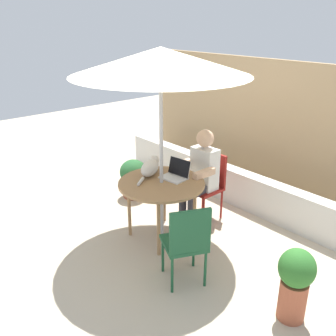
{
  "coord_description": "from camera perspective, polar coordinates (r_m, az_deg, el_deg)",
  "views": [
    {
      "loc": [
        3.05,
        -2.55,
        2.5
      ],
      "look_at": [
        0.0,
        0.1,
        0.87
      ],
      "focal_mm": 40.14,
      "sensor_mm": 36.0,
      "label": 1
    }
  ],
  "objects": [
    {
      "name": "planter_wall_low",
      "position": [
        5.46,
        10.25,
        -2.76
      ],
      "size": [
        4.55,
        0.2,
        0.51
      ],
      "primitive_type": "cube",
      "color": "beige",
      "rests_on": "ground"
    },
    {
      "name": "potted_plant_by_chair",
      "position": [
        5.56,
        -5.26,
        -1.39
      ],
      "size": [
        0.4,
        0.4,
        0.58
      ],
      "color": "#9E5138",
      "rests_on": "ground"
    },
    {
      "name": "fence_back",
      "position": [
        5.81,
        15.62,
        5.94
      ],
      "size": [
        5.05,
        0.08,
        1.96
      ],
      "primitive_type": "cube",
      "color": "tan",
      "rests_on": "ground"
    },
    {
      "name": "potted_plant_near_fence",
      "position": [
        3.54,
        18.78,
        -15.88
      ],
      "size": [
        0.32,
        0.32,
        0.7
      ],
      "color": "#9E5138",
      "rests_on": "ground"
    },
    {
      "name": "patio_umbrella",
      "position": [
        4.0,
        -1.13,
        15.86
      ],
      "size": [
        1.9,
        1.9,
        2.22
      ],
      "color": "#B7B7BC",
      "rests_on": "ground"
    },
    {
      "name": "ground_plane",
      "position": [
        4.69,
        -0.94,
        -10.26
      ],
      "size": [
        14.0,
        14.0,
        0.0
      ],
      "primitive_type": "plane",
      "color": "#BCAD93"
    },
    {
      "name": "cat",
      "position": [
        4.56,
        -2.69,
        0.11
      ],
      "size": [
        0.4,
        0.57,
        0.17
      ],
      "color": "silver",
      "rests_on": "patio_table"
    },
    {
      "name": "chair_empty",
      "position": [
        3.67,
        2.86,
        -10.85
      ],
      "size": [
        0.53,
        0.53,
        0.88
      ],
      "color": "#194C2D",
      "rests_on": "ground"
    },
    {
      "name": "patio_table",
      "position": [
        4.38,
        -0.99,
        -2.89
      ],
      "size": [
        1.01,
        1.01,
        0.72
      ],
      "color": "#9E754C",
      "rests_on": "ground"
    },
    {
      "name": "person_seated",
      "position": [
        4.77,
        4.97,
        -0.52
      ],
      "size": [
        0.48,
        0.48,
        1.22
      ],
      "color": "white",
      "rests_on": "ground"
    },
    {
      "name": "laptop",
      "position": [
        4.46,
        1.29,
        -0.67
      ],
      "size": [
        0.33,
        0.29,
        0.21
      ],
      "color": "silver",
      "rests_on": "patio_table"
    },
    {
      "name": "chair_occupied",
      "position": [
        4.95,
        6.18,
        -1.89
      ],
      "size": [
        0.4,
        0.4,
        0.88
      ],
      "color": "maroon",
      "rests_on": "ground"
    }
  ]
}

